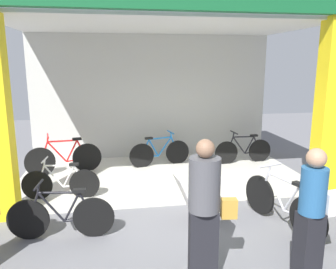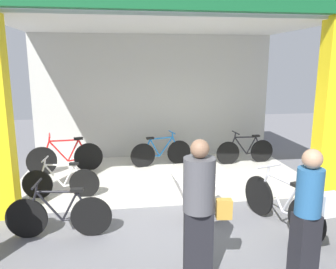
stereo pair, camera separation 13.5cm
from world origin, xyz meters
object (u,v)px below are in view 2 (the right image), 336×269
(bicycle_inside_1, at_px, (66,157))
(bicycle_inside_2, at_px, (61,182))
(sandwich_board_sign, at_px, (195,196))
(bicycle_parked_1, at_px, (281,205))
(bicycle_inside_3, at_px, (245,151))
(pedestrian_3, at_px, (199,209))
(bicycle_inside_0, at_px, (161,153))
(bicycle_parked_0, at_px, (59,215))
(pedestrian_1, at_px, (309,213))

(bicycle_inside_1, height_order, bicycle_inside_2, bicycle_inside_1)
(bicycle_inside_2, bearing_deg, bicycle_inside_1, 95.10)
(bicycle_inside_2, bearing_deg, sandwich_board_sign, -27.84)
(bicycle_parked_1, bearing_deg, bicycle_inside_3, 77.96)
(sandwich_board_sign, bearing_deg, pedestrian_3, -101.26)
(sandwich_board_sign, height_order, pedestrian_3, pedestrian_3)
(bicycle_inside_0, distance_m, sandwich_board_sign, 3.01)
(bicycle_parked_1, bearing_deg, sandwich_board_sign, 159.43)
(bicycle_parked_0, relative_size, pedestrian_3, 0.90)
(bicycle_inside_1, distance_m, bicycle_inside_3, 4.46)
(bicycle_inside_1, distance_m, bicycle_parked_0, 3.07)
(bicycle_inside_2, xyz_separation_m, bicycle_parked_1, (3.60, -1.71, 0.05))
(bicycle_parked_1, height_order, pedestrian_3, pedestrian_3)
(bicycle_inside_2, distance_m, pedestrian_3, 3.50)
(bicycle_inside_1, distance_m, bicycle_parked_1, 4.95)
(bicycle_parked_1, bearing_deg, bicycle_parked_0, 176.67)
(bicycle_inside_1, bearing_deg, pedestrian_3, -63.53)
(bicycle_inside_1, bearing_deg, bicycle_parked_1, -40.95)
(bicycle_parked_0, height_order, sandwich_board_sign, bicycle_parked_0)
(bicycle_inside_2, relative_size, bicycle_parked_1, 0.88)
(bicycle_inside_0, height_order, pedestrian_3, pedestrian_3)
(bicycle_inside_3, height_order, sandwich_board_sign, bicycle_inside_3)
(bicycle_inside_3, height_order, bicycle_parked_1, bicycle_parked_1)
(pedestrian_1, bearing_deg, bicycle_inside_1, 127.56)
(bicycle_inside_1, bearing_deg, pedestrian_1, -52.44)
(pedestrian_3, bearing_deg, pedestrian_1, -6.33)
(bicycle_parked_0, distance_m, bicycle_parked_1, 3.39)
(bicycle_parked_1, height_order, sandwich_board_sign, bicycle_parked_1)
(bicycle_parked_0, distance_m, pedestrian_3, 2.29)
(pedestrian_3, bearing_deg, bicycle_parked_1, 34.53)
(bicycle_inside_0, distance_m, bicycle_inside_1, 2.30)
(bicycle_parked_0, bearing_deg, bicycle_parked_1, -3.33)
(bicycle_inside_2, distance_m, pedestrian_1, 4.45)
(bicycle_inside_2, relative_size, sandwich_board_sign, 1.81)
(bicycle_parked_0, xyz_separation_m, bicycle_parked_1, (3.39, -0.20, 0.03))
(bicycle_inside_1, bearing_deg, bicycle_inside_2, -84.90)
(bicycle_inside_2, height_order, pedestrian_1, pedestrian_1)
(bicycle_inside_3, relative_size, pedestrian_3, 0.89)
(sandwich_board_sign, distance_m, pedestrian_3, 1.67)
(bicycle_inside_0, bearing_deg, sandwich_board_sign, -86.51)
(bicycle_inside_2, relative_size, bicycle_inside_3, 0.95)
(bicycle_inside_0, bearing_deg, bicycle_inside_1, -173.99)
(bicycle_parked_0, height_order, pedestrian_1, pedestrian_1)
(bicycle_inside_2, xyz_separation_m, sandwich_board_sign, (2.33, -1.23, 0.08))
(bicycle_inside_1, distance_m, bicycle_inside_2, 1.54)
(bicycle_inside_2, bearing_deg, bicycle_parked_0, -81.90)
(bicycle_inside_3, bearing_deg, bicycle_inside_0, 176.72)
(bicycle_inside_1, xyz_separation_m, pedestrian_3, (2.16, -4.33, 0.52))
(bicycle_parked_1, distance_m, pedestrian_3, 1.99)
(pedestrian_1, distance_m, pedestrian_3, 1.29)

